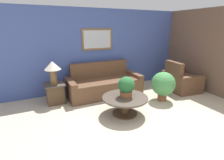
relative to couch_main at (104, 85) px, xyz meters
name	(u,v)px	position (x,y,z in m)	size (l,w,h in m)	color
ground_plane	(152,127)	(0.18, -2.19, -0.31)	(20.00, 20.00, 0.00)	#BCAD93
wall_back	(101,50)	(0.18, 0.62, 0.99)	(7.79, 0.09, 2.60)	#42569E
wall_right	(200,50)	(3.10, -0.80, 0.99)	(0.06, 4.79, 2.60)	brown
couch_main	(104,85)	(0.00, 0.00, 0.00)	(2.27, 0.95, 0.98)	brown
armchair	(180,81)	(2.45, -0.74, 0.00)	(0.99, 1.21, 0.98)	brown
coffee_table	(125,102)	(-0.06, -1.43, 0.01)	(1.09, 1.09, 0.44)	#4C3823
side_table	(55,93)	(-1.48, -0.02, -0.03)	(0.53, 0.53, 0.55)	#4C3823
table_lamp	(53,68)	(-1.48, -0.02, 0.67)	(0.43, 0.43, 0.62)	brown
potted_plant_on_table	(126,86)	(-0.04, -1.42, 0.39)	(0.40, 0.40, 0.49)	brown
potted_plant_floor	(163,84)	(1.32, -1.17, 0.17)	(0.68, 0.68, 0.84)	brown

